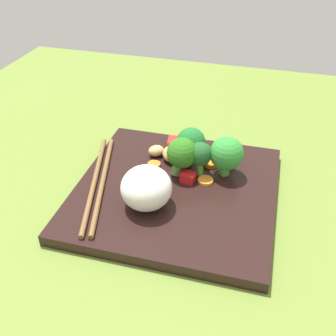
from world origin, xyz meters
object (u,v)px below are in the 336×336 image
Objects in this scene: carrot_slice_3 at (201,149)px; square_plate at (176,192)px; chopstick_pair at (99,181)px; broccoli_floret_1 at (191,144)px; rice_mound at (146,188)px.

square_plate is at bearing 172.56° from carrot_slice_3.
chopstick_pair reaches higher than square_plate.
square_plate is 7.91cm from broccoli_floret_1.
chopstick_pair is at bearing 72.76° from rice_mound.
carrot_slice_3 reaches higher than square_plate.
broccoli_floret_1 is 2.09× the size of carrot_slice_3.
carrot_slice_3 is (10.87, -1.42, 1.08)cm from square_plate.
carrot_slice_3 is 18.23cm from chopstick_pair.
broccoli_floret_1 is at bearing -17.81° from rice_mound.
rice_mound reaches higher than chopstick_pair.
broccoli_floret_1 reaches higher than chopstick_pair.
carrot_slice_3 is at bearing -15.46° from rice_mound.
square_plate is 9.08× the size of carrot_slice_3.
rice_mound is at bearing 148.73° from square_plate.
square_plate is 11.02cm from carrot_slice_3.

